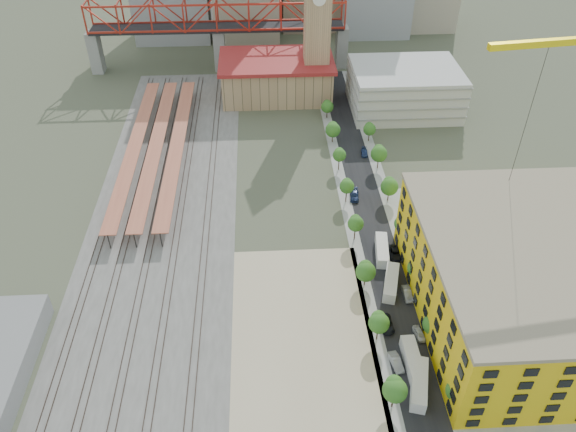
{
  "coord_description": "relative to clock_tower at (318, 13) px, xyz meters",
  "views": [
    {
      "loc": [
        -10.84,
        -95.18,
        87.95
      ],
      "look_at": [
        -5.48,
        2.39,
        10.0
      ],
      "focal_mm": 35.0,
      "sensor_mm": 36.0,
      "label": 1
    }
  ],
  "objects": [
    {
      "name": "ground",
      "position": [
        -8.0,
        -79.99,
        -28.7
      ],
      "size": [
        400.0,
        400.0,
        0.0
      ],
      "primitive_type": "plane",
      "color": "#474C38",
      "rests_on": "ground"
    },
    {
      "name": "ballast_strip",
      "position": [
        -44.0,
        -62.49,
        -28.67
      ],
      "size": [
        36.0,
        165.0,
        0.06
      ],
      "primitive_type": "cube",
      "color": "#605E59",
      "rests_on": "ground"
    },
    {
      "name": "dirt_lot",
      "position": [
        -12.0,
        -111.49,
        -28.67
      ],
      "size": [
        28.0,
        67.0,
        0.06
      ],
      "primitive_type": "cube",
      "color": "tan",
      "rests_on": "ground"
    },
    {
      "name": "street_asphalt",
      "position": [
        8.0,
        -64.99,
        -28.67
      ],
      "size": [
        12.0,
        170.0,
        0.06
      ],
      "primitive_type": "cube",
      "color": "black",
      "rests_on": "ground"
    },
    {
      "name": "sidewalk_west",
      "position": [
        2.5,
        -64.99,
        -28.68
      ],
      "size": [
        3.0,
        170.0,
        0.04
      ],
      "primitive_type": "cube",
      "color": "gray",
      "rests_on": "ground"
    },
    {
      "name": "sidewalk_east",
      "position": [
        13.5,
        -64.99,
        -28.68
      ],
      "size": [
        3.0,
        170.0,
        0.04
      ],
      "primitive_type": "cube",
      "color": "gray",
      "rests_on": "ground"
    },
    {
      "name": "construction_pad",
      "position": [
        37.0,
        -99.99,
        -28.67
      ],
      "size": [
        50.0,
        90.0,
        0.06
      ],
      "primitive_type": "cube",
      "color": "gray",
      "rests_on": "ground"
    },
    {
      "name": "rail_tracks",
      "position": [
        -45.8,
        -62.49,
        -28.55
      ],
      "size": [
        26.56,
        160.0,
        0.18
      ],
      "color": "#382B23",
      "rests_on": "ground"
    },
    {
      "name": "platform_canopies",
      "position": [
        -49.0,
        -34.99,
        -24.7
      ],
      "size": [
        16.0,
        80.0,
        4.12
      ],
      "color": "#C46C4B",
      "rests_on": "ground"
    },
    {
      "name": "station_hall",
      "position": [
        -13.0,
        2.01,
        -22.03
      ],
      "size": [
        38.0,
        24.0,
        13.1
      ],
      "color": "tan",
      "rests_on": "ground"
    },
    {
      "name": "clock_tower",
      "position": [
        0.0,
        0.0,
        0.0
      ],
      "size": [
        12.0,
        12.0,
        52.0
      ],
      "color": "tan",
      "rests_on": "ground"
    },
    {
      "name": "parking_garage",
      "position": [
        28.0,
        -9.99,
        -21.7
      ],
      "size": [
        34.0,
        26.0,
        14.0
      ],
      "primitive_type": "cube",
      "color": "silver",
      "rests_on": "ground"
    },
    {
      "name": "truss_bridge",
      "position": [
        -33.0,
        25.01,
        -9.83
      ],
      "size": [
        94.0,
        9.6,
        25.6
      ],
      "color": "gray",
      "rests_on": "ground"
    },
    {
      "name": "construction_building",
      "position": [
        34.0,
        -99.99,
        -19.29
      ],
      "size": [
        44.6,
        50.6,
        18.8
      ],
      "color": "yellow",
      "rests_on": "ground"
    },
    {
      "name": "street_trees",
      "position": [
        8.0,
        -74.99,
        -28.7
      ],
      "size": [
        15.4,
        124.4,
        8.0
      ],
      "color": "#235F1C",
      "rests_on": "ground"
    },
    {
      "name": "distant_hills",
      "position": [
        37.28,
        180.01,
        -108.23
      ],
      "size": [
        647.0,
        264.0,
        227.0
      ],
      "color": "#4C6B59",
      "rests_on": "ground"
    },
    {
      "name": "site_trailer_a",
      "position": [
        8.0,
        -116.65,
        -27.28
      ],
      "size": [
        5.4,
        10.74,
        2.84
      ],
      "primitive_type": "cube",
      "rotation": [
        0.0,
        0.0,
        -0.27
      ],
      "color": "silver",
      "rests_on": "ground"
    },
    {
      "name": "site_trailer_b",
      "position": [
        8.0,
        -111.54,
        -27.31
      ],
      "size": [
        2.76,
        10.16,
        2.77
      ],
      "primitive_type": "cube",
      "rotation": [
        0.0,
        0.0,
        0.01
      ],
      "color": "silver",
      "rests_on": "ground"
    },
    {
      "name": "site_trailer_c",
      "position": [
        8.0,
        -91.09,
        -27.3
      ],
      "size": [
        5.42,
        10.56,
        2.8
      ],
      "primitive_type": "cube",
      "rotation": [
        0.0,
        0.0,
        -0.28
      ],
      "color": "silver",
      "rests_on": "ground"
    },
    {
      "name": "site_trailer_d",
      "position": [
        8.0,
        -80.61,
        -27.33
      ],
      "size": [
        3.89,
        10.24,
        2.73
      ],
      "primitive_type": "cube",
      "rotation": [
        0.0,
        0.0,
        -0.13
      ],
      "color": "silver",
      "rests_on": "ground"
    },
    {
      "name": "car_1",
      "position": [
        5.0,
        -111.22,
        -27.91
      ],
      "size": [
        2.46,
        5.01,
        1.58
      ],
      "primitive_type": "imported",
      "rotation": [
        0.0,
        0.0,
        0.17
      ],
      "color": "#95969A",
      "rests_on": "ground"
    },
    {
      "name": "car_2",
      "position": [
        5.0,
        -101.93,
        -27.95
      ],
      "size": [
        2.63,
        5.43,
        1.49
      ],
      "primitive_type": "imported",
      "rotation": [
        0.0,
        0.0,
        0.03
      ],
      "color": "black",
      "rests_on": "ground"
    },
    {
      "name": "car_3",
      "position": [
        5.0,
        -58.43,
        -27.92
      ],
      "size": [
        2.9,
        5.63,
        1.56
      ],
      "primitive_type": "imported",
      "rotation": [
        0.0,
        0.0,
        -0.14
      ],
      "color": "#1A294E",
      "rests_on": "ground"
    },
    {
      "name": "car_4",
      "position": [
        11.0,
        -104.68,
        -28.0
      ],
      "size": [
        2.27,
        4.32,
        1.4
      ],
      "primitive_type": "imported",
      "rotation": [
        0.0,
        0.0,
        0.15
      ],
      "color": "silver",
      "rests_on": "ground"
    },
    {
      "name": "car_5",
      "position": [
        11.0,
        -93.93,
        -27.92
      ],
      "size": [
        1.76,
        4.73,
        1.55
      ],
      "primitive_type": "imported",
      "rotation": [
        0.0,
        0.0,
        0.03
      ],
      "color": "gray",
      "rests_on": "ground"
    },
    {
      "name": "car_6",
      "position": [
        11.0,
        -81.24,
        -27.92
      ],
      "size": [
        2.79,
        5.67,
        1.55
      ],
      "primitive_type": "imported",
      "rotation": [
        0.0,
        0.0,
        -0.04
      ],
      "color": "black",
      "rests_on": "ground"
    },
    {
      "name": "car_7",
      "position": [
        11.0,
        -37.5,
        -28.05
      ],
      "size": [
        2.3,
        4.66,
        1.3
      ],
      "primitive_type": "imported",
      "rotation": [
        0.0,
        0.0,
        -0.11
      ],
      "color": "navy",
      "rests_on": "ground"
    }
  ]
}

